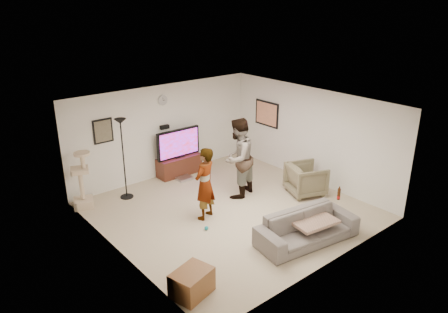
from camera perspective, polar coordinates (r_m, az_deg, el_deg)
floor at (r=9.94m, az=0.81°, el=-7.24°), size 5.50×5.50×0.02m
ceiling at (r=9.03m, az=0.89°, el=7.01°), size 5.50×5.50×0.02m
wall_back at (r=11.52m, az=-8.09°, el=3.37°), size 5.50×0.04×2.50m
wall_front at (r=7.72m, az=14.32°, el=-6.16°), size 5.50×0.04×2.50m
wall_left at (r=8.05m, az=-14.26°, el=-5.00°), size 0.04×5.50×2.50m
wall_right at (r=11.30m, az=11.53°, el=2.80°), size 0.04×5.50×2.50m
wall_clock at (r=11.28m, az=-8.22°, el=7.46°), size 0.26×0.04×0.26m
wall_speaker at (r=11.44m, az=-7.96°, el=3.93°), size 0.25×0.10×0.10m
picture_back at (r=10.66m, az=-15.89°, el=3.30°), size 0.42×0.03×0.52m
picture_right at (r=12.23m, az=5.74°, el=5.72°), size 0.03×0.78×0.62m
tv_stand at (r=11.81m, az=-6.00°, el=-1.20°), size 1.25×0.45×0.52m
console_box at (r=11.54m, az=-5.31°, el=-2.93°), size 0.40×0.30×0.07m
tv at (r=11.58m, az=-6.12°, el=1.78°), size 1.31×0.08×0.78m
tv_screen at (r=11.55m, az=-6.00°, el=1.73°), size 1.21×0.01×0.68m
floor_lamp at (r=10.42m, az=-13.29°, el=-0.36°), size 0.32×0.32×2.00m
cat_tree at (r=10.33m, az=-18.62°, el=-3.01°), size 0.57×0.57×1.37m
person_left at (r=9.28m, az=-2.58°, el=-3.66°), size 0.70×0.57×1.65m
person_right at (r=10.25m, az=1.88°, el=-0.22°), size 1.15×1.01×1.98m
sofa at (r=8.80m, az=11.06°, el=-9.30°), size 2.23×1.15×0.62m
throw_blanket at (r=8.85m, az=11.73°, el=-8.36°), size 0.99×0.83×0.06m
beer_bottle at (r=9.30m, az=15.12°, el=-4.88°), size 0.06×0.06×0.25m
armchair at (r=10.75m, az=10.91°, el=-3.01°), size 1.11×1.09×0.78m
side_table at (r=7.35m, az=-4.33°, el=-16.49°), size 0.77×0.65×0.44m
toy_ball at (r=9.15m, az=-2.37°, el=-9.55°), size 0.09×0.09×0.09m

